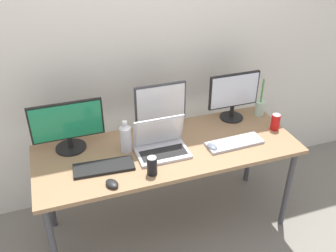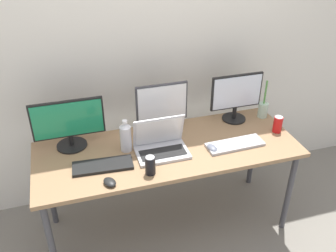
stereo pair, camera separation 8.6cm
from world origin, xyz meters
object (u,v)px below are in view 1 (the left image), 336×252
at_px(mouse_by_keyboard, 112,184).
at_px(monitor_left, 67,125).
at_px(monitor_center, 161,107).
at_px(soda_can_by_laptop, 275,122).
at_px(bamboo_vase, 260,107).
at_px(water_bottle, 126,138).
at_px(monitor_right, 234,94).
at_px(soda_can_near_keyboard, 152,166).
at_px(keyboard_main, 234,143).
at_px(keyboard_aux, 104,167).
at_px(mouse_by_laptop, 212,147).
at_px(laptop_silver, 161,144).
at_px(work_desk, 168,155).

bearing_deg(mouse_by_keyboard, monitor_left, 89.22).
bearing_deg(monitor_center, soda_can_by_laptop, -18.12).
relative_size(monitor_center, bamboo_vase, 1.23).
xyz_separation_m(monitor_center, water_bottle, (-0.31, -0.18, -0.09)).
bearing_deg(bamboo_vase, monitor_left, 179.60).
bearing_deg(monitor_right, water_bottle, -169.20).
xyz_separation_m(monitor_left, mouse_by_keyboard, (0.19, -0.49, -0.17)).
bearing_deg(bamboo_vase, soda_can_near_keyboard, -156.79).
distance_m(keyboard_main, bamboo_vase, 0.50).
relative_size(keyboard_aux, soda_can_near_keyboard, 3.09).
bearing_deg(water_bottle, keyboard_main, -12.85).
distance_m(monitor_left, monitor_center, 0.67).
bearing_deg(keyboard_aux, mouse_by_keyboard, -81.42).
bearing_deg(monitor_center, water_bottle, -149.73).
relative_size(keyboard_aux, soda_can_by_laptop, 3.09).
height_order(monitor_left, mouse_by_keyboard, monitor_left).
xyz_separation_m(monitor_left, bamboo_vase, (1.49, -0.01, -0.12)).
bearing_deg(mouse_by_laptop, bamboo_vase, 20.91).
xyz_separation_m(monitor_center, mouse_by_laptop, (0.26, -0.36, -0.18)).
relative_size(mouse_by_keyboard, soda_can_near_keyboard, 0.79).
height_order(laptop_silver, soda_can_near_keyboard, laptop_silver).
relative_size(work_desk, laptop_silver, 5.20).
xyz_separation_m(monitor_left, water_bottle, (0.36, -0.16, -0.08)).
bearing_deg(keyboard_main, bamboo_vase, 37.44).
relative_size(mouse_by_keyboard, soda_can_by_laptop, 0.79).
xyz_separation_m(keyboard_main, soda_can_by_laptop, (0.38, 0.08, 0.05)).
bearing_deg(keyboard_main, keyboard_aux, 176.69).
relative_size(laptop_silver, soda_can_near_keyboard, 2.81).
bearing_deg(water_bottle, monitor_right, 10.80).
bearing_deg(water_bottle, work_desk, -12.16).
distance_m(keyboard_aux, bamboo_vase, 1.35).
height_order(mouse_by_keyboard, water_bottle, water_bottle).
height_order(monitor_left, soda_can_near_keyboard, monitor_left).
xyz_separation_m(monitor_right, laptop_silver, (-0.67, -0.25, -0.15)).
xyz_separation_m(monitor_center, monitor_right, (0.59, -0.01, 0.01)).
xyz_separation_m(laptop_silver, mouse_by_laptop, (0.34, -0.09, -0.04)).
xyz_separation_m(monitor_center, soda_can_by_laptop, (0.82, -0.27, -0.13)).
height_order(laptop_silver, keyboard_aux, laptop_silver).
xyz_separation_m(mouse_by_laptop, soda_can_by_laptop, (0.56, 0.09, 0.04)).
bearing_deg(bamboo_vase, laptop_silver, -165.80).
xyz_separation_m(mouse_by_keyboard, mouse_by_laptop, (0.74, 0.15, 0.00)).
relative_size(mouse_by_laptop, soda_can_by_laptop, 0.75).
height_order(monitor_left, monitor_center, monitor_center).
bearing_deg(soda_can_by_laptop, water_bottle, 175.58).
xyz_separation_m(keyboard_aux, water_bottle, (0.19, 0.14, 0.10)).
height_order(water_bottle, soda_can_by_laptop, water_bottle).
distance_m(mouse_by_laptop, soda_can_near_keyboard, 0.49).
xyz_separation_m(work_desk, keyboard_main, (0.46, -0.11, 0.07)).
distance_m(water_bottle, soda_can_by_laptop, 1.13).
bearing_deg(mouse_by_laptop, laptop_silver, 156.05).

